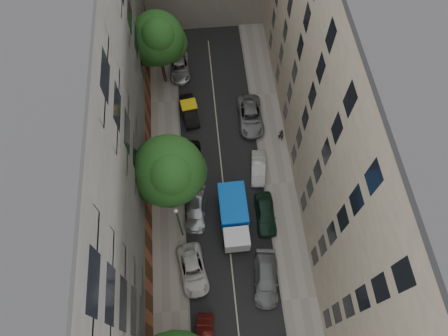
{
  "coord_description": "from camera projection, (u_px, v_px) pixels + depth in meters",
  "views": [
    {
      "loc": [
        -1.52,
        -16.35,
        35.54
      ],
      "look_at": [
        -0.04,
        -0.86,
        6.0
      ],
      "focal_mm": 32.0,
      "sensor_mm": 36.0,
      "label": 1
    }
  ],
  "objects": [
    {
      "name": "ground",
      "position": [
        224.0,
        189.0,
        39.1
      ],
      "size": [
        120.0,
        120.0,
        0.0
      ],
      "primitive_type": "plane",
      "color": "#4C4C49",
      "rests_on": "ground"
    },
    {
      "name": "road_surface",
      "position": [
        224.0,
        189.0,
        39.09
      ],
      "size": [
        8.0,
        44.0,
        0.02
      ],
      "primitive_type": "cube",
      "color": "black",
      "rests_on": "ground"
    },
    {
      "name": "sidewalk_left",
      "position": [
        167.0,
        193.0,
        38.79
      ],
      "size": [
        3.0,
        44.0,
        0.15
      ],
      "primitive_type": "cube",
      "color": "gray",
      "rests_on": "ground"
    },
    {
      "name": "sidewalk_right",
      "position": [
        279.0,
        184.0,
        39.27
      ],
      "size": [
        3.0,
        44.0,
        0.15
      ],
      "primitive_type": "cube",
      "color": "gray",
      "rests_on": "ground"
    },
    {
      "name": "building_left",
      "position": [
        77.0,
        145.0,
        29.76
      ],
      "size": [
        8.0,
        44.0,
        20.0
      ],
      "primitive_type": "cube",
      "color": "#464441",
      "rests_on": "ground"
    },
    {
      "name": "building_right",
      "position": [
        365.0,
        122.0,
        30.73
      ],
      "size": [
        8.0,
        44.0,
        20.0
      ],
      "primitive_type": "cube",
      "color": "#BDAE93",
      "rests_on": "ground"
    },
    {
      "name": "tarp_truck",
      "position": [
        234.0,
        216.0,
        36.14
      ],
      "size": [
        2.48,
        6.02,
        2.77
      ],
      "rotation": [
        0.0,
        0.0,
        0.01
      ],
      "color": "black",
      "rests_on": "ground"
    },
    {
      "name": "car_left_2",
      "position": [
        193.0,
        270.0,
        34.74
      ],
      "size": [
        2.9,
        5.08,
        1.33
      ],
      "primitive_type": "imported",
      "rotation": [
        0.0,
        0.0,
        0.15
      ],
      "color": "silver",
      "rests_on": "ground"
    },
    {
      "name": "car_left_3",
      "position": [
        196.0,
        210.0,
        37.37
      ],
      "size": [
        2.44,
        4.76,
        1.32
      ],
      "primitive_type": "imported",
      "rotation": [
        0.0,
        0.0,
        -0.13
      ],
      "color": "#B6B6BB",
      "rests_on": "ground"
    },
    {
      "name": "car_left_4",
      "position": [
        193.0,
        158.0,
        39.97
      ],
      "size": [
        1.89,
        3.97,
        1.31
      ],
      "primitive_type": "imported",
      "rotation": [
        0.0,
        0.0,
        -0.09
      ],
      "color": "black",
      "rests_on": "ground"
    },
    {
      "name": "car_left_5",
      "position": [
        189.0,
        111.0,
        42.61
      ],
      "size": [
        2.08,
        4.39,
        1.39
      ],
      "primitive_type": "imported",
      "rotation": [
        0.0,
        0.0,
        0.15
      ],
      "color": "black",
      "rests_on": "ground"
    },
    {
      "name": "car_left_6",
      "position": [
        180.0,
        67.0,
        45.49
      ],
      "size": [
        2.2,
        4.75,
        1.32
      ],
      "primitive_type": "imported",
      "rotation": [
        0.0,
        0.0,
        0.0
      ],
      "color": "#B2B1B6",
      "rests_on": "ground"
    },
    {
      "name": "car_right_1",
      "position": [
        266.0,
        279.0,
        34.33
      ],
      "size": [
        2.6,
        5.14,
        1.43
      ],
      "primitive_type": "imported",
      "rotation": [
        0.0,
        0.0,
        -0.12
      ],
      "color": "slate",
      "rests_on": "ground"
    },
    {
      "name": "car_right_2",
      "position": [
        265.0,
        214.0,
        37.06
      ],
      "size": [
        1.85,
        4.44,
        1.5
      ],
      "primitive_type": "imported",
      "rotation": [
        0.0,
        0.0,
        -0.02
      ],
      "color": "black",
      "rests_on": "ground"
    },
    {
      "name": "car_right_3",
      "position": [
        258.0,
        168.0,
        39.43
      ],
      "size": [
        1.86,
        4.02,
        1.28
      ],
      "primitive_type": "imported",
      "rotation": [
        0.0,
        0.0,
        -0.14
      ],
      "color": "silver",
      "rests_on": "ground"
    },
    {
      "name": "car_right_4",
      "position": [
        250.0,
        116.0,
        42.21
      ],
      "size": [
        2.55,
        5.42,
        1.5
      ],
      "primitive_type": "imported",
      "rotation": [
        0.0,
        0.0,
        -0.01
      ],
      "color": "slate",
      "rests_on": "ground"
    },
    {
      "name": "tree_mid",
      "position": [
        170.0,
        173.0,
        32.73
      ],
      "size": [
        6.2,
        6.06,
        9.54
      ],
      "color": "#382619",
      "rests_on": "sidewalk_left"
    },
    {
      "name": "tree_far",
      "position": [
        159.0,
        41.0,
        39.73
      ],
      "size": [
        5.69,
        5.47,
        9.26
      ],
      "color": "#382619",
      "rests_on": "sidewalk_left"
    },
    {
      "name": "lamp_post",
      "position": [
        179.0,
        220.0,
        33.38
      ],
      "size": [
        0.36,
        0.36,
        6.15
      ],
      "color": "#185628",
      "rests_on": "sidewalk_left"
    },
    {
      "name": "pedestrian",
      "position": [
        281.0,
        135.0,
        40.84
      ],
      "size": [
        0.72,
        0.62,
        1.67
      ],
      "primitive_type": "imported",
      "rotation": [
        0.0,
        0.0,
        2.71
      ],
      "color": "black",
      "rests_on": "sidewalk_right"
    }
  ]
}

